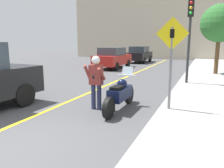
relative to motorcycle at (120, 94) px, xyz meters
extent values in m
plane|color=#4C4C4F|center=(-1.44, -3.12, -0.50)|extent=(80.00, 80.00, 0.00)
cube|color=yellow|center=(-2.04, 2.88, -0.50)|extent=(0.12, 36.00, 0.01)
cube|color=beige|center=(-1.44, 22.88, 3.59)|extent=(28.00, 1.20, 8.18)
cylinder|color=black|center=(0.00, -0.87, -0.20)|extent=(0.14, 0.61, 0.61)
cylinder|color=black|center=(0.00, 0.85, -0.20)|extent=(0.14, 0.61, 0.61)
cube|color=#0C1433|center=(0.00, -0.01, 0.03)|extent=(0.40, 1.18, 0.36)
sphere|color=#0C1433|center=(0.00, 0.15, 0.29)|extent=(0.32, 0.32, 0.32)
cube|color=black|center=(0.00, -0.28, 0.25)|extent=(0.28, 0.48, 0.10)
cylinder|color=silver|center=(0.00, 0.58, 0.51)|extent=(0.62, 0.03, 0.03)
cube|color=silver|center=(0.00, 0.66, 0.63)|extent=(0.36, 0.12, 0.31)
cylinder|color=#282D4C|center=(-0.82, -0.22, -0.11)|extent=(0.14, 0.14, 0.79)
cylinder|color=#282D4C|center=(-0.62, -0.22, -0.11)|extent=(0.14, 0.14, 0.79)
cube|color=maroon|center=(-0.72, -0.22, 0.59)|extent=(0.40, 0.22, 0.60)
cylinder|color=maroon|center=(-0.97, -0.32, 0.68)|extent=(0.09, 0.37, 0.47)
cylinder|color=maroon|center=(-0.47, -0.34, 0.65)|extent=(0.09, 0.43, 0.43)
sphere|color=tan|center=(-0.72, -0.22, 0.99)|extent=(0.22, 0.22, 0.22)
sphere|color=white|center=(-0.72, -0.22, 1.04)|extent=(0.26, 0.26, 0.26)
cube|color=black|center=(-0.66, -0.50, 0.56)|extent=(0.06, 0.05, 0.11)
cylinder|color=black|center=(-3.03, -0.88, -0.12)|extent=(0.27, 0.77, 0.76)
cylinder|color=slate|center=(1.44, 0.26, 0.82)|extent=(0.08, 0.08, 2.36)
cube|color=yellow|center=(1.44, 0.24, 1.81)|extent=(0.91, 0.02, 0.91)
cube|color=black|center=(1.44, 0.22, 1.81)|extent=(0.12, 0.01, 0.24)
cylinder|color=#2D2D30|center=(1.56, 4.94, 1.57)|extent=(0.12, 0.12, 3.85)
cube|color=black|center=(1.56, 4.92, 3.12)|extent=(0.26, 0.22, 0.76)
sphere|color=red|center=(1.56, 4.80, 3.34)|extent=(0.14, 0.14, 0.14)
sphere|color=gold|center=(1.56, 4.80, 3.12)|extent=(0.14, 0.14, 0.14)
sphere|color=green|center=(1.56, 4.80, 2.90)|extent=(0.14, 0.14, 0.14)
cylinder|color=brown|center=(2.97, 8.94, 0.78)|extent=(0.24, 0.24, 2.27)
sphere|color=#2D6B2D|center=(2.97, 8.94, 2.71)|extent=(2.28, 2.28, 2.28)
cylinder|color=black|center=(-5.40, 11.51, -0.18)|extent=(0.22, 0.64, 0.64)
cylinder|color=black|center=(-3.75, 11.51, -0.18)|extent=(0.22, 0.64, 0.64)
cylinder|color=black|center=(-5.40, 8.91, -0.18)|extent=(0.22, 0.64, 0.64)
cylinder|color=black|center=(-3.75, 8.91, -0.18)|extent=(0.22, 0.64, 0.64)
cube|color=#B21E19|center=(-4.58, 10.21, 0.20)|extent=(1.80, 4.20, 0.76)
cube|color=#38424C|center=(-4.58, 10.04, 0.88)|extent=(1.58, 2.18, 0.60)
cylinder|color=black|center=(-4.93, 17.58, -0.18)|extent=(0.22, 0.64, 0.64)
cylinder|color=black|center=(-3.27, 17.58, -0.18)|extent=(0.22, 0.64, 0.64)
cylinder|color=black|center=(-4.93, 14.98, -0.18)|extent=(0.22, 0.64, 0.64)
cylinder|color=black|center=(-3.27, 14.98, -0.18)|extent=(0.22, 0.64, 0.64)
cube|color=black|center=(-4.10, 16.28, 0.20)|extent=(1.80, 4.20, 0.76)
cube|color=#38424C|center=(-4.10, 16.11, 0.88)|extent=(1.58, 2.18, 0.60)
camera|label=1|loc=(2.35, -6.12, 1.57)|focal=35.00mm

